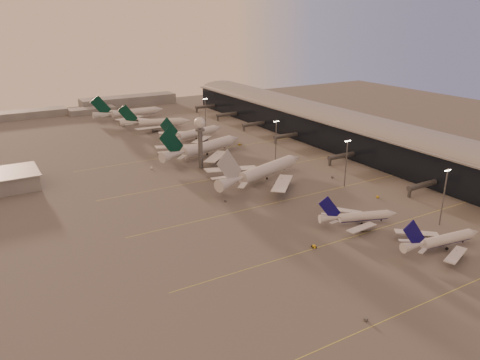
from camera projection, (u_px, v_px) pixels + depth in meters
ground at (334, 259)px, 169.21m from camera, size 700.00×700.00×0.00m
taxiway_markings at (304, 195)px, 228.98m from camera, size 180.00×185.25×0.02m
terminal at (348, 132)px, 306.55m from camera, size 57.00×362.00×23.04m
radar_tower at (200, 132)px, 261.94m from camera, size 6.40×6.40×31.10m
mast_a at (444, 194)px, 192.29m from camera, size 3.60×0.56×25.00m
mast_b at (346, 161)px, 235.49m from camera, size 3.60×0.56×25.00m
mast_c at (276, 139)px, 277.75m from camera, size 3.60×0.56×25.00m
mast_d at (205, 113)px, 349.84m from camera, size 3.60×0.56×25.00m
distant_horizon at (101, 105)px, 433.04m from camera, size 165.00×37.50×9.00m
narrowbody_near at (441, 242)px, 175.41m from camera, size 38.04×30.19×14.89m
narrowbody_mid at (358, 218)px, 196.35m from camera, size 34.37×26.96×13.94m
widebody_white at (263, 174)px, 246.13m from camera, size 64.91×51.19×23.66m
greentail_a at (203, 150)px, 288.71m from camera, size 63.28×50.30×23.78m
greentail_b at (193, 135)px, 326.71m from camera, size 53.34×42.52×19.82m
greentail_c at (156, 124)px, 360.18m from camera, size 52.34×41.62×19.65m
greentail_d at (130, 114)px, 392.00m from camera, size 61.02×49.32×22.18m
gsv_truck_a at (367, 318)px, 135.07m from camera, size 4.83×2.12×1.89m
gsv_tug_mid at (314, 247)px, 177.21m from camera, size 4.07×3.05×1.04m
gsv_truck_b at (378, 196)px, 225.04m from camera, size 5.27×2.16×2.09m
gsv_truck_c at (226, 200)px, 220.53m from camera, size 5.05×3.54×1.93m
gsv_catering_b at (333, 175)px, 251.89m from camera, size 4.92×2.69×3.86m
gsv_tug_far at (217, 179)px, 249.36m from camera, size 4.55×4.35×1.13m
gsv_truck_d at (151, 167)px, 267.11m from camera, size 3.34×6.19×2.37m
gsv_tug_hangar at (240, 145)px, 315.01m from camera, size 3.78×2.70×0.98m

